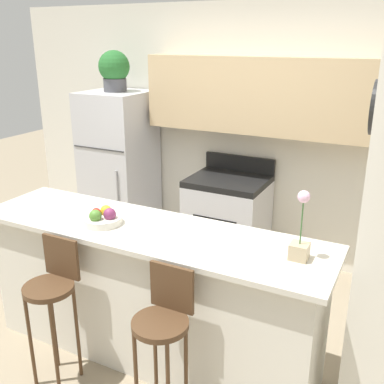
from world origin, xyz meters
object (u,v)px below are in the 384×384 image
(bar_stool_left, at_px, (53,291))
(bar_stool_right, at_px, (164,327))
(potted_plant_on_fridge, at_px, (114,70))
(stove_range, at_px, (227,220))
(fruit_bowl, at_px, (103,218))
(orchid_vase, at_px, (300,238))
(refrigerator, at_px, (120,169))

(bar_stool_left, relative_size, bar_stool_right, 1.00)
(bar_stool_left, height_order, potted_plant_on_fridge, potted_plant_on_fridge)
(stove_range, distance_m, fruit_bowl, 1.77)
(orchid_vase, distance_m, fruit_bowl, 1.33)
(bar_stool_right, distance_m, orchid_vase, 0.92)
(bar_stool_left, relative_size, fruit_bowl, 3.80)
(stove_range, bearing_deg, orchid_vase, -55.02)
(bar_stool_right, distance_m, fruit_bowl, 0.91)
(refrigerator, bearing_deg, fruit_bowl, -57.34)
(stove_range, distance_m, bar_stool_right, 2.13)
(orchid_vase, bearing_deg, fruit_bowl, -175.63)
(bar_stool_left, xyz_separation_m, orchid_vase, (1.43, 0.52, 0.47))
(refrigerator, height_order, bar_stool_right, refrigerator)
(refrigerator, relative_size, bar_stool_right, 1.66)
(orchid_vase, height_order, fruit_bowl, orchid_vase)
(bar_stool_right, xyz_separation_m, potted_plant_on_fridge, (-1.76, 2.03, 1.23))
(refrigerator, distance_m, potted_plant_on_fridge, 1.06)
(refrigerator, relative_size, potted_plant_on_fridge, 4.07)
(potted_plant_on_fridge, bearing_deg, bar_stool_left, -65.37)
(potted_plant_on_fridge, height_order, fruit_bowl, potted_plant_on_fridge)
(fruit_bowl, bearing_deg, bar_stool_left, -104.24)
(bar_stool_left, bearing_deg, refrigerator, 114.63)
(bar_stool_left, height_order, fruit_bowl, fruit_bowl)
(bar_stool_left, xyz_separation_m, potted_plant_on_fridge, (-0.93, 2.03, 1.23))
(stove_range, relative_size, bar_stool_right, 1.06)
(refrigerator, relative_size, stove_range, 1.57)
(refrigerator, xyz_separation_m, fruit_bowl, (1.04, -1.62, 0.21))
(refrigerator, distance_m, bar_stool_left, 2.24)
(stove_range, height_order, potted_plant_on_fridge, potted_plant_on_fridge)
(refrigerator, bearing_deg, bar_stool_right, -49.18)
(bar_stool_right, bearing_deg, potted_plant_on_fridge, 130.82)
(stove_range, height_order, bar_stool_right, stove_range)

